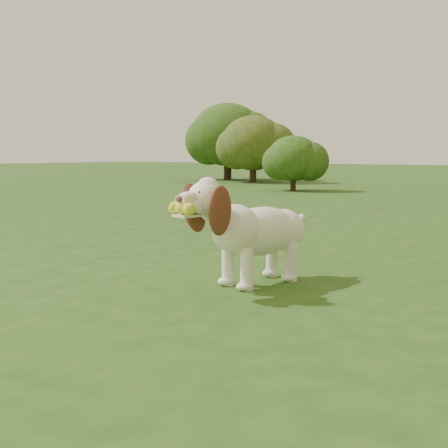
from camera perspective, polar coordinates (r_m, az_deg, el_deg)
The scene contains 5 objects.
ground at distance 3.52m, azimuth 12.23°, elevation -6.82°, with size 80.00×80.00×0.00m, color #1F4313.
dog at distance 3.58m, azimuth 2.68°, elevation -0.34°, with size 0.57×1.07×0.70m.
shrub_a at distance 12.82m, azimuth 7.07°, elevation 6.64°, with size 1.20×1.20×1.25m.
shrub_e at distance 16.44m, azimuth 2.99°, elevation 8.21°, with size 1.87×1.87×1.94m.
shrub_g at distance 18.15m, azimuth 0.38°, elevation 9.05°, with size 2.35×2.35×2.44m.
Camera 1 is at (1.22, -3.19, 0.84)m, focal length 45.00 mm.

